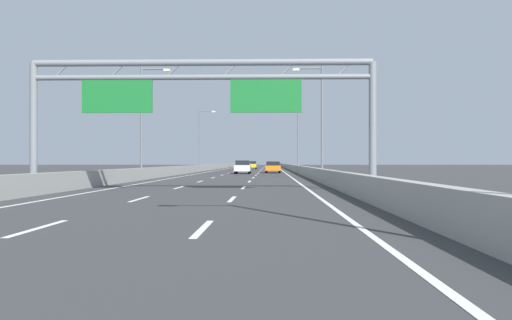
% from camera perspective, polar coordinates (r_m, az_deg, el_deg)
% --- Properties ---
extents(ground_plane, '(260.00, 260.00, 0.00)m').
position_cam_1_polar(ground_plane, '(99.06, -0.42, -1.00)').
color(ground_plane, '#38383A').
extents(lane_dash_left_1, '(0.16, 3.00, 0.01)m').
position_cam_1_polar(lane_dash_left_1, '(12.64, -22.27, -6.77)').
color(lane_dash_left_1, white).
rests_on(lane_dash_left_1, ground_plane).
extents(lane_dash_left_2, '(0.16, 3.00, 0.01)m').
position_cam_1_polar(lane_dash_left_2, '(21.16, -12.39, -4.10)').
color(lane_dash_left_2, white).
rests_on(lane_dash_left_2, ground_plane).
extents(lane_dash_left_3, '(0.16, 3.00, 0.01)m').
position_cam_1_polar(lane_dash_left_3, '(29.96, -8.26, -2.94)').
color(lane_dash_left_3, white).
rests_on(lane_dash_left_3, ground_plane).
extents(lane_dash_left_4, '(0.16, 3.00, 0.01)m').
position_cam_1_polar(lane_dash_left_4, '(38.85, -6.01, -2.30)').
color(lane_dash_left_4, white).
rests_on(lane_dash_left_4, ground_plane).
extents(lane_dash_left_5, '(0.16, 3.00, 0.01)m').
position_cam_1_polar(lane_dash_left_5, '(47.78, -4.61, -1.90)').
color(lane_dash_left_5, white).
rests_on(lane_dash_left_5, ground_plane).
extents(lane_dash_left_6, '(0.16, 3.00, 0.01)m').
position_cam_1_polar(lane_dash_left_6, '(56.74, -3.65, -1.63)').
color(lane_dash_left_6, white).
rests_on(lane_dash_left_6, ground_plane).
extents(lane_dash_left_7, '(0.16, 3.00, 0.01)m').
position_cam_1_polar(lane_dash_left_7, '(65.70, -2.95, -1.42)').
color(lane_dash_left_7, white).
rests_on(lane_dash_left_7, ground_plane).
extents(lane_dash_left_8, '(0.16, 3.00, 0.01)m').
position_cam_1_polar(lane_dash_left_8, '(74.68, -2.42, -1.27)').
color(lane_dash_left_8, white).
rests_on(lane_dash_left_8, ground_plane).
extents(lane_dash_left_9, '(0.16, 3.00, 0.01)m').
position_cam_1_polar(lane_dash_left_9, '(83.66, -2.00, -1.15)').
color(lane_dash_left_9, white).
rests_on(lane_dash_left_9, ground_plane).
extents(lane_dash_left_10, '(0.16, 3.00, 0.01)m').
position_cam_1_polar(lane_dash_left_10, '(92.64, -1.66, -1.05)').
color(lane_dash_left_10, white).
rests_on(lane_dash_left_10, ground_plane).
extents(lane_dash_left_11, '(0.16, 3.00, 0.01)m').
position_cam_1_polar(lane_dash_left_11, '(101.63, -1.39, -0.97)').
color(lane_dash_left_11, white).
rests_on(lane_dash_left_11, ground_plane).
extents(lane_dash_left_12, '(0.16, 3.00, 0.01)m').
position_cam_1_polar(lane_dash_left_12, '(110.62, -1.15, -0.91)').
color(lane_dash_left_12, white).
rests_on(lane_dash_left_12, ground_plane).
extents(lane_dash_left_13, '(0.16, 3.00, 0.01)m').
position_cam_1_polar(lane_dash_left_13, '(119.61, -0.96, -0.85)').
color(lane_dash_left_13, white).
rests_on(lane_dash_left_13, ground_plane).
extents(lane_dash_left_14, '(0.16, 3.00, 0.01)m').
position_cam_1_polar(lane_dash_left_14, '(128.60, -0.79, -0.80)').
color(lane_dash_left_14, white).
rests_on(lane_dash_left_14, ground_plane).
extents(lane_dash_left_15, '(0.16, 3.00, 0.01)m').
position_cam_1_polar(lane_dash_left_15, '(137.59, -0.64, -0.76)').
color(lane_dash_left_15, white).
rests_on(lane_dash_left_15, ground_plane).
extents(lane_dash_left_16, '(0.16, 3.00, 0.01)m').
position_cam_1_polar(lane_dash_left_16, '(146.59, -0.51, -0.72)').
color(lane_dash_left_16, white).
rests_on(lane_dash_left_16, ground_plane).
extents(lane_dash_left_17, '(0.16, 3.00, 0.01)m').
position_cam_1_polar(lane_dash_left_17, '(155.58, -0.40, -0.69)').
color(lane_dash_left_17, white).
rests_on(lane_dash_left_17, ground_plane).
extents(lane_dash_right_1, '(0.16, 3.00, 0.01)m').
position_cam_1_polar(lane_dash_right_1, '(11.67, -5.73, -7.33)').
color(lane_dash_right_1, white).
rests_on(lane_dash_right_1, ground_plane).
extents(lane_dash_right_2, '(0.16, 3.00, 0.01)m').
position_cam_1_polar(lane_dash_right_2, '(20.59, -2.59, -4.22)').
color(lane_dash_right_2, white).
rests_on(lane_dash_right_2, ground_plane).
extents(lane_dash_right_3, '(0.16, 3.00, 0.01)m').
position_cam_1_polar(lane_dash_right_3, '(29.56, -1.35, -2.98)').
color(lane_dash_right_3, white).
rests_on(lane_dash_right_3, ground_plane).
extents(lane_dash_right_4, '(0.16, 3.00, 0.01)m').
position_cam_1_polar(lane_dash_right_4, '(38.55, -0.70, -2.32)').
color(lane_dash_right_4, white).
rests_on(lane_dash_right_4, ground_plane).
extents(lane_dash_right_5, '(0.16, 3.00, 0.01)m').
position_cam_1_polar(lane_dash_right_5, '(47.54, -0.29, -1.91)').
color(lane_dash_right_5, white).
rests_on(lane_dash_right_5, ground_plane).
extents(lane_dash_right_6, '(0.16, 3.00, 0.01)m').
position_cam_1_polar(lane_dash_right_6, '(56.53, -0.01, -1.63)').
color(lane_dash_right_6, white).
rests_on(lane_dash_right_6, ground_plane).
extents(lane_dash_right_7, '(0.16, 3.00, 0.01)m').
position_cam_1_polar(lane_dash_right_7, '(65.52, 0.19, -1.43)').
color(lane_dash_right_7, white).
rests_on(lane_dash_right_7, ground_plane).
extents(lane_dash_right_8, '(0.16, 3.00, 0.01)m').
position_cam_1_polar(lane_dash_right_8, '(74.52, 0.35, -1.27)').
color(lane_dash_right_8, white).
rests_on(lane_dash_right_8, ground_plane).
extents(lane_dash_right_9, '(0.16, 3.00, 0.01)m').
position_cam_1_polar(lane_dash_right_9, '(83.52, 0.47, -1.15)').
color(lane_dash_right_9, white).
rests_on(lane_dash_right_9, ground_plane).
extents(lane_dash_right_10, '(0.16, 3.00, 0.01)m').
position_cam_1_polar(lane_dash_right_10, '(92.51, 0.56, -1.06)').
color(lane_dash_right_10, white).
rests_on(lane_dash_right_10, ground_plane).
extents(lane_dash_right_11, '(0.16, 3.00, 0.01)m').
position_cam_1_polar(lane_dash_right_11, '(101.51, 0.64, -0.97)').
color(lane_dash_right_11, white).
rests_on(lane_dash_right_11, ground_plane).
extents(lane_dash_right_12, '(0.16, 3.00, 0.01)m').
position_cam_1_polar(lane_dash_right_12, '(110.51, 0.71, -0.91)').
color(lane_dash_right_12, white).
rests_on(lane_dash_right_12, ground_plane).
extents(lane_dash_right_13, '(0.16, 3.00, 0.01)m').
position_cam_1_polar(lane_dash_right_13, '(119.51, 0.77, -0.85)').
color(lane_dash_right_13, white).
rests_on(lane_dash_right_13, ground_plane).
extents(lane_dash_right_14, '(0.16, 3.00, 0.01)m').
position_cam_1_polar(lane_dash_right_14, '(128.51, 0.82, -0.80)').
color(lane_dash_right_14, white).
rests_on(lane_dash_right_14, ground_plane).
extents(lane_dash_right_15, '(0.16, 3.00, 0.01)m').
position_cam_1_polar(lane_dash_right_15, '(137.51, 0.86, -0.76)').
color(lane_dash_right_15, white).
rests_on(lane_dash_right_15, ground_plane).
extents(lane_dash_right_16, '(0.16, 3.00, 0.01)m').
position_cam_1_polar(lane_dash_right_16, '(146.51, 0.90, -0.72)').
color(lane_dash_right_16, white).
rests_on(lane_dash_right_16, ground_plane).
extents(lane_dash_right_17, '(0.16, 3.00, 0.01)m').
position_cam_1_polar(lane_dash_right_17, '(155.51, 0.93, -0.69)').
color(lane_dash_right_17, white).
rests_on(lane_dash_right_17, ground_plane).
extents(edge_line_left, '(0.16, 176.00, 0.01)m').
position_cam_1_polar(edge_line_left, '(87.42, -4.12, -1.11)').
color(edge_line_left, white).
rests_on(edge_line_left, ground_plane).
extents(edge_line_right, '(0.16, 176.00, 0.01)m').
position_cam_1_polar(edge_line_right, '(87.03, 2.78, -1.11)').
color(edge_line_right, white).
rests_on(edge_line_right, ground_plane).
extents(barrier_left, '(0.45, 220.00, 0.95)m').
position_cam_1_polar(barrier_left, '(109.47, -3.86, -0.67)').
color(barrier_left, '#9E9E99').
rests_on(barrier_left, ground_plane).
extents(barrier_right, '(0.45, 220.00, 0.95)m').
position_cam_1_polar(barrier_right, '(109.06, 3.38, -0.67)').
color(barrier_right, '#9E9E99').
rests_on(barrier_right, ground_plane).
extents(sign_gantry, '(16.65, 0.36, 6.36)m').
position_cam_1_polar(sign_gantry, '(25.78, -6.10, 7.34)').
color(sign_gantry, gray).
rests_on(sign_gantry, ground_plane).
extents(streetlamp_left_mid, '(2.58, 0.28, 9.50)m').
position_cam_1_polar(streetlamp_left_mid, '(46.48, -11.91, 4.70)').
color(streetlamp_left_mid, slate).
rests_on(streetlamp_left_mid, ground_plane).
extents(streetlamp_right_mid, '(2.58, 0.28, 9.50)m').
position_cam_1_polar(streetlamp_right_mid, '(45.43, 6.81, 4.82)').
color(streetlamp_right_mid, slate).
rests_on(streetlamp_right_mid, ground_plane).
extents(streetlamp_left_far, '(2.58, 0.28, 9.50)m').
position_cam_1_polar(streetlamp_left_far, '(83.54, -5.91, 2.55)').
color(streetlamp_left_far, slate).
rests_on(streetlamp_left_far, ground_plane).
extents(streetlamp_right_far, '(2.58, 0.28, 9.50)m').
position_cam_1_polar(streetlamp_right_far, '(82.96, 4.38, 2.57)').
color(streetlamp_right_far, slate).
rests_on(streetlamp_right_far, ground_plane).
extents(yellow_car, '(1.82, 4.33, 1.52)m').
position_cam_1_polar(yellow_car, '(102.65, -0.44, -0.54)').
color(yellow_car, yellow).
rests_on(yellow_car, ground_plane).
extents(green_car, '(1.77, 4.24, 1.45)m').
position_cam_1_polar(green_car, '(112.60, 1.69, -0.52)').
color(green_car, '#1E7A38').
rests_on(green_car, ground_plane).
extents(white_car, '(1.85, 4.21, 1.58)m').
position_cam_1_polar(white_car, '(63.06, -1.43, -0.75)').
color(white_car, silver).
rests_on(white_car, ground_plane).
extents(black_car, '(1.90, 4.59, 1.50)m').
position_cam_1_polar(black_car, '(132.38, -1.60, -0.46)').
color(black_car, black).
rests_on(black_car, ground_plane).
extents(orange_car, '(1.89, 4.68, 1.45)m').
position_cam_1_polar(orange_car, '(67.34, 1.83, -0.76)').
color(orange_car, orange).
rests_on(orange_car, ground_plane).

